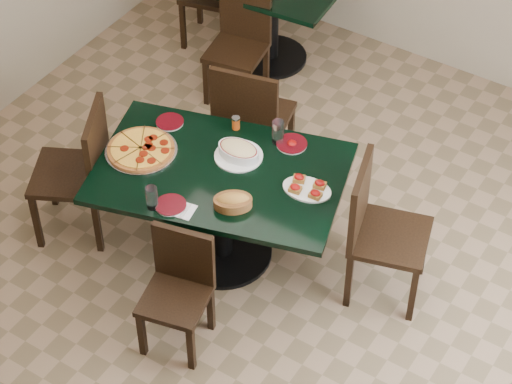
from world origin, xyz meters
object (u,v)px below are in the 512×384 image
Objects in this scene: back_chair_near at (240,38)px; bread_basket at (233,201)px; chair_near at (179,284)px; chair_left at (82,166)px; chair_far at (250,116)px; lasagna_casserole at (239,151)px; main_table at (221,192)px; back_table at (271,4)px; chair_right at (377,225)px; bruschetta_platter at (307,187)px; pepperoni_pizza at (141,149)px.

back_chair_near is 3.15× the size of bread_basket.
chair_left reaches higher than chair_near.
lasagna_casserole is at bearing 103.04° from chair_far.
bread_basket is (0.24, -0.21, 0.22)m from main_table.
main_table is at bearing -71.28° from back_table.
chair_right is 0.49m from bruschetta_platter.
chair_far is (0.63, -1.28, 0.04)m from back_table.
chair_near is at bearing -135.59° from bread_basket.
pepperoni_pizza reaches higher than back_table.
bread_basket is (0.76, -0.10, 0.02)m from pepperoni_pizza.
chair_far is (-0.25, 0.73, -0.00)m from main_table.
chair_far reaches higher than bruschetta_platter.
bruschetta_platter reaches higher than pepperoni_pizza.
bread_basket is at bearing 104.15° from chair_far.
pepperoni_pizza is 0.76m from bread_basket.
back_table is 1.15× the size of chair_left.
chair_right is 1.54m from pepperoni_pizza.
chair_far is at bearing 72.33° from pepperoni_pizza.
bruschetta_platter is (0.79, -0.59, 0.21)m from chair_far.
back_chair_near is 2.08m from bread_basket.
chair_far is 3.56× the size of bread_basket.
chair_left reaches higher than main_table.
chair_near reaches higher than pepperoni_pizza.
back_table is 2.88m from chair_near.
chair_left reaches higher than bread_basket.
back_chair_near is at bearing 151.50° from chair_left.
bread_basket is at bearing -61.16° from lasagna_casserole.
chair_far reaches higher than chair_right.
back_chair_near is 1.99m from bruschetta_platter.
main_table is 1.73× the size of chair_far.
main_table is 0.59m from bruschetta_platter.
chair_left is at bearing 146.46° from chair_near.
chair_left is at bearing 147.82° from bread_basket.
chair_far is 1.01× the size of chair_right.
back_table is at bearing 97.45° from main_table.
back_chair_near is at bearing 127.89° from bruschetta_platter.
lasagna_casserole is (0.54, 0.29, 0.03)m from pepperoni_pizza.
back_table is at bearing 119.95° from bruschetta_platter.
bread_basket is at bearing 108.51° from chair_right.
bread_basket reaches higher than pepperoni_pizza.
pepperoni_pizza is 1.49× the size of lasagna_casserole.
bruschetta_platter is (1.40, -1.40, 0.28)m from back_chair_near.
lasagna_casserole is at bearing 83.25° from bread_basket.
chair_right reaches higher than back_chair_near.
chair_left is (-0.65, -1.01, -0.00)m from chair_far.
lasagna_casserole is 0.51m from bruschetta_platter.
main_table is 0.70m from chair_near.
chair_right is 3.24× the size of lasagna_casserole.
main_table is 6.18× the size of bread_basket.
main_table is at bearing -172.70° from bruschetta_platter.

